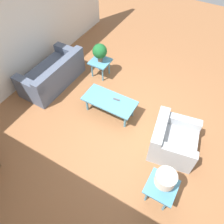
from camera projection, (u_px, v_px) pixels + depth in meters
ground_plane at (128, 125)px, 4.93m from camera, size 14.00×14.00×0.00m
wall_right at (9, 34)px, 4.85m from camera, size 0.12×7.20×2.70m
sofa at (53, 75)px, 5.58m from camera, size 0.86×1.72×0.73m
armchair at (172, 141)px, 4.33m from camera, size 0.99×1.03×0.71m
coffee_table at (110, 102)px, 4.87m from camera, size 1.19×0.56×0.42m
side_table_plant at (100, 63)px, 5.70m from camera, size 0.49×0.49×0.47m
side_table_lamp at (161, 188)px, 3.62m from camera, size 0.49×0.49×0.47m
potted_plant at (100, 51)px, 5.42m from camera, size 0.37×0.37×0.48m
table_lamp at (165, 179)px, 3.34m from camera, size 0.33×0.33×0.42m
remote_control at (117, 99)px, 4.83m from camera, size 0.16×0.06×0.02m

